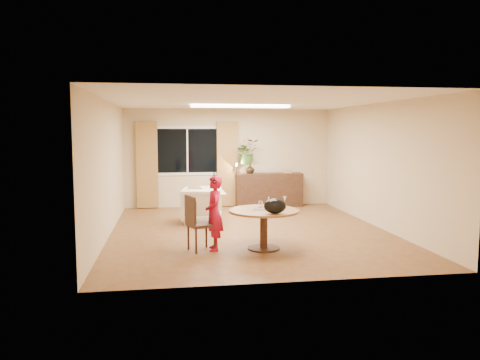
# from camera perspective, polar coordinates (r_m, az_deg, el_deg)

# --- Properties ---
(floor) EXTENTS (6.50, 6.50, 0.00)m
(floor) POSITION_cam_1_polar(r_m,az_deg,el_deg) (9.53, 1.14, -6.24)
(floor) COLOR brown
(floor) RESTS_ON ground
(ceiling) EXTENTS (6.50, 6.50, 0.00)m
(ceiling) POSITION_cam_1_polar(r_m,az_deg,el_deg) (9.33, 1.17, 9.57)
(ceiling) COLOR white
(ceiling) RESTS_ON wall_back
(wall_back) EXTENTS (5.50, 0.00, 5.50)m
(wall_back) POSITION_cam_1_polar(r_m,az_deg,el_deg) (12.55, -1.39, 2.71)
(wall_back) COLOR #CEB886
(wall_back) RESTS_ON floor
(wall_left) EXTENTS (0.00, 6.50, 6.50)m
(wall_left) POSITION_cam_1_polar(r_m,az_deg,el_deg) (9.27, -15.84, 1.32)
(wall_left) COLOR #CEB886
(wall_left) RESTS_ON floor
(wall_right) EXTENTS (0.00, 6.50, 6.50)m
(wall_right) POSITION_cam_1_polar(r_m,az_deg,el_deg) (10.18, 16.60, 1.70)
(wall_right) COLOR #CEB886
(wall_right) RESTS_ON floor
(window) EXTENTS (1.70, 0.03, 1.30)m
(window) POSITION_cam_1_polar(r_m,az_deg,el_deg) (12.42, -6.43, 3.57)
(window) COLOR white
(window) RESTS_ON wall_back
(curtain_left) EXTENTS (0.55, 0.08, 2.25)m
(curtain_left) POSITION_cam_1_polar(r_m,az_deg,el_deg) (12.37, -11.27, 1.83)
(curtain_left) COLOR brown
(curtain_left) RESTS_ON wall_back
(curtain_right) EXTENTS (0.55, 0.08, 2.25)m
(curtain_right) POSITION_cam_1_polar(r_m,az_deg,el_deg) (12.45, -1.56, 1.97)
(curtain_right) COLOR brown
(curtain_right) RESTS_ON wall_back
(ceiling_panel) EXTENTS (2.20, 0.35, 0.05)m
(ceiling_panel) POSITION_cam_1_polar(r_m,az_deg,el_deg) (10.51, 0.03, 8.98)
(ceiling_panel) COLOR white
(ceiling_panel) RESTS_ON ceiling
(dining_table) EXTENTS (1.20, 1.20, 0.68)m
(dining_table) POSITION_cam_1_polar(r_m,az_deg,el_deg) (8.01, 2.92, -4.67)
(dining_table) COLOR brown
(dining_table) RESTS_ON floor
(dining_chair) EXTENTS (0.57, 0.54, 0.95)m
(dining_chair) POSITION_cam_1_polar(r_m,az_deg,el_deg) (7.94, -4.75, -5.24)
(dining_chair) COLOR black
(dining_chair) RESTS_ON floor
(child) EXTENTS (0.47, 0.31, 1.27)m
(child) POSITION_cam_1_polar(r_m,az_deg,el_deg) (7.94, -3.17, -4.06)
(child) COLOR red
(child) RESTS_ON floor
(laptop) EXTENTS (0.37, 0.29, 0.22)m
(laptop) POSITION_cam_1_polar(r_m,az_deg,el_deg) (7.99, 2.62, -2.85)
(laptop) COLOR #B7B7BC
(laptop) RESTS_ON dining_table
(tumbler) EXTENTS (0.08, 0.08, 0.12)m
(tumbler) POSITION_cam_1_polar(r_m,az_deg,el_deg) (8.21, 2.55, -2.96)
(tumbler) COLOR white
(tumbler) RESTS_ON dining_table
(wine_glass) EXTENTS (0.08, 0.08, 0.20)m
(wine_glass) POSITION_cam_1_polar(r_m,az_deg,el_deg) (8.21, 5.48, -2.68)
(wine_glass) COLOR white
(wine_glass) RESTS_ON dining_table
(pot_lid) EXTENTS (0.27, 0.27, 0.03)m
(pot_lid) POSITION_cam_1_polar(r_m,az_deg,el_deg) (8.35, 4.35, -3.11)
(pot_lid) COLOR white
(pot_lid) RESTS_ON dining_table
(handbag) EXTENTS (0.42, 0.33, 0.25)m
(handbag) POSITION_cam_1_polar(r_m,az_deg,el_deg) (7.61, 4.29, -3.19)
(handbag) COLOR black
(handbag) RESTS_ON dining_table
(armchair) EXTENTS (0.96, 0.98, 0.78)m
(armchair) POSITION_cam_1_polar(r_m,az_deg,el_deg) (10.37, -4.65, -3.07)
(armchair) COLOR beige
(armchair) RESTS_ON floor
(throw) EXTENTS (0.58, 0.65, 0.03)m
(throw) POSITION_cam_1_polar(r_m,az_deg,el_deg) (10.27, -3.34, -0.88)
(throw) COLOR beige
(throw) RESTS_ON armchair
(sideboard) EXTENTS (1.79, 0.44, 0.89)m
(sideboard) POSITION_cam_1_polar(r_m,az_deg,el_deg) (12.57, 3.54, -1.20)
(sideboard) COLOR black
(sideboard) RESTS_ON floor
(vase) EXTENTS (0.30, 0.30, 0.25)m
(vase) POSITION_cam_1_polar(r_m,az_deg,el_deg) (12.41, 1.24, 1.37)
(vase) COLOR black
(vase) RESTS_ON sideboard
(bouquet) EXTENTS (0.70, 0.64, 0.66)m
(bouquet) POSITION_cam_1_polar(r_m,az_deg,el_deg) (12.37, 0.86, 3.46)
(bouquet) COLOR #336B28
(bouquet) RESTS_ON vase
(book_stack) EXTENTS (0.25, 0.22, 0.09)m
(book_stack) POSITION_cam_1_polar(r_m,az_deg,el_deg) (12.63, 5.79, 1.06)
(book_stack) COLOR #986A4D
(book_stack) RESTS_ON sideboard
(desk_lamp) EXTENTS (0.14, 0.14, 0.31)m
(desk_lamp) POSITION_cam_1_polar(r_m,az_deg,el_deg) (12.30, -0.44, 1.48)
(desk_lamp) COLOR black
(desk_lamp) RESTS_ON sideboard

